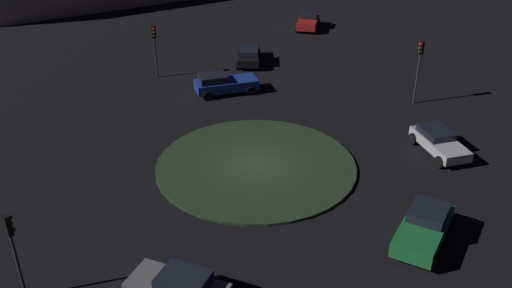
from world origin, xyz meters
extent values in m
plane|color=black|center=(0.00, 0.00, 0.00)|extent=(115.68, 115.68, 0.00)
cylinder|color=#263823|center=(0.00, 0.00, 0.08)|extent=(11.30, 11.30, 0.15)
cube|color=#1E38A5|center=(10.09, 3.14, 0.68)|extent=(3.35, 4.78, 0.68)
cube|color=black|center=(9.72, 4.05, 1.28)|extent=(2.19, 2.37, 0.51)
cylinder|color=black|center=(11.53, 2.01, 0.34)|extent=(0.46, 0.71, 0.68)
cylinder|color=black|center=(9.88, 1.32, 0.34)|extent=(0.46, 0.71, 0.68)
cylinder|color=black|center=(10.31, 4.96, 0.34)|extent=(0.46, 0.71, 0.68)
cylinder|color=black|center=(8.65, 4.27, 0.34)|extent=(0.46, 0.71, 0.68)
cube|color=#1E7238|center=(-6.06, -8.20, 0.70)|extent=(4.58, 3.39, 0.74)
cube|color=black|center=(-5.47, -8.46, 1.30)|extent=(2.37, 2.25, 0.45)
cylinder|color=black|center=(-7.81, -8.44, 0.33)|extent=(0.69, 0.47, 0.66)
cylinder|color=black|center=(-7.06, -6.75, 0.33)|extent=(0.69, 0.47, 0.66)
cylinder|color=black|center=(-5.06, -9.66, 0.33)|extent=(0.69, 0.47, 0.66)
cylinder|color=black|center=(-4.31, -7.97, 0.33)|extent=(0.69, 0.47, 0.66)
cube|color=black|center=(16.50, 2.21, 0.62)|extent=(4.40, 2.05, 0.59)
cube|color=black|center=(16.12, 2.17, 1.14)|extent=(2.32, 1.68, 0.46)
cylinder|color=black|center=(17.96, 3.18, 0.32)|extent=(0.66, 0.27, 0.64)
cylinder|color=black|center=(18.10, 1.49, 0.32)|extent=(0.66, 0.27, 0.64)
cylinder|color=black|center=(14.89, 2.92, 0.32)|extent=(0.66, 0.27, 0.64)
cylinder|color=black|center=(15.04, 1.23, 0.32)|extent=(0.66, 0.27, 0.64)
cube|color=red|center=(26.28, -2.50, 0.66)|extent=(4.00, 2.18, 0.70)
cube|color=black|center=(26.72, -2.55, 1.23)|extent=(1.80, 1.73, 0.44)
cylinder|color=black|center=(24.81, -3.24, 0.31)|extent=(0.64, 0.28, 0.62)
cylinder|color=black|center=(25.00, -1.47, 0.31)|extent=(0.64, 0.28, 0.62)
cylinder|color=black|center=(27.56, -3.53, 0.31)|extent=(0.64, 0.28, 0.62)
cylinder|color=black|center=(27.75, -1.76, 0.31)|extent=(0.64, 0.28, 0.62)
cube|color=black|center=(-10.86, 1.80, 1.17)|extent=(2.02, 2.29, 0.54)
cylinder|color=black|center=(-9.51, 3.22, 0.32)|extent=(0.40, 0.68, 0.64)
cube|color=silver|center=(2.55, -10.55, 0.63)|extent=(4.38, 3.06, 0.57)
cube|color=black|center=(3.06, -10.35, 1.11)|extent=(2.42, 2.13, 0.40)
cylinder|color=black|center=(1.51, -11.87, 0.35)|extent=(0.73, 0.46, 0.70)
cylinder|color=black|center=(0.88, -10.29, 0.35)|extent=(0.73, 0.46, 0.70)
cylinder|color=black|center=(4.22, -10.81, 0.35)|extent=(0.73, 0.46, 0.70)
cylinder|color=black|center=(3.59, -9.22, 0.35)|extent=(0.73, 0.46, 0.70)
cylinder|color=#2D2D2D|center=(9.61, -10.13, 1.80)|extent=(0.12, 0.12, 3.59)
cube|color=black|center=(9.61, -10.13, 4.04)|extent=(0.37, 0.37, 0.90)
sphere|color=red|center=(9.51, -10.03, 4.31)|extent=(0.20, 0.20, 0.20)
sphere|color=#4C380F|center=(9.51, -10.03, 4.04)|extent=(0.20, 0.20, 0.20)
sphere|color=#0F3819|center=(9.51, -10.03, 3.77)|extent=(0.20, 0.20, 0.20)
cylinder|color=#2D2D2D|center=(12.63, 8.92, 1.58)|extent=(0.12, 0.12, 3.16)
cube|color=black|center=(12.63, 8.92, 3.61)|extent=(0.35, 0.37, 0.90)
sphere|color=red|center=(12.51, 8.83, 3.88)|extent=(0.20, 0.20, 0.20)
sphere|color=#4C380F|center=(12.51, 8.83, 3.61)|extent=(0.20, 0.20, 0.20)
sphere|color=#0F3819|center=(12.51, 8.83, 3.34)|extent=(0.20, 0.20, 0.20)
cylinder|color=#2D2D2D|center=(-11.14, 8.28, 1.57)|extent=(0.12, 0.12, 3.14)
cube|color=black|center=(-11.14, 8.28, 3.59)|extent=(0.36, 0.37, 0.90)
sphere|color=#3F0C0C|center=(-11.03, 8.20, 3.86)|extent=(0.20, 0.20, 0.20)
sphere|color=yellow|center=(-11.03, 8.20, 3.59)|extent=(0.20, 0.20, 0.20)
sphere|color=#0F3819|center=(-11.03, 8.20, 3.32)|extent=(0.20, 0.20, 0.20)
camera|label=1|loc=(-27.18, -2.64, 16.41)|focal=39.50mm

